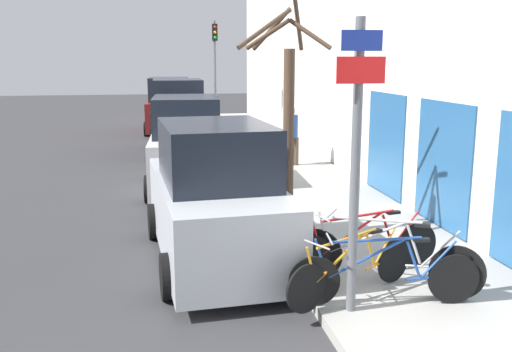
{
  "coord_description": "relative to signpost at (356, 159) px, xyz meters",
  "views": [
    {
      "loc": [
        -0.91,
        -2.1,
        3.21
      ],
      "look_at": [
        0.54,
        6.1,
        1.49
      ],
      "focal_mm": 40.0,
      "sensor_mm": 36.0,
      "label": 1
    }
  ],
  "objects": [
    {
      "name": "parked_car_1",
      "position": [
        -1.57,
        7.73,
        -1.01
      ],
      "size": [
        2.09,
        4.39,
        2.31
      ],
      "rotation": [
        0.0,
        0.0,
        -0.05
      ],
      "color": "silver",
      "rests_on": "ground"
    },
    {
      "name": "building_facade",
      "position": [
        2.96,
        9.73,
        1.17
      ],
      "size": [
        0.23,
        32.0,
        6.5
      ],
      "color": "silver",
      "rests_on": "ground"
    },
    {
      "name": "pedestrian_near",
      "position": [
        1.56,
        9.67,
        -0.93
      ],
      "size": [
        0.44,
        0.38,
        1.69
      ],
      "rotation": [
        0.0,
        0.0,
        3.11
      ],
      "color": "#4C3D2D",
      "rests_on": "sidewalk_curb"
    },
    {
      "name": "bicycle_0",
      "position": [
        0.46,
        0.08,
        -1.51
      ],
      "size": [
        2.4,
        0.49,
        0.9
      ],
      "rotation": [
        0.0,
        0.0,
        1.44
      ],
      "color": "black",
      "rests_on": "sidewalk_curb"
    },
    {
      "name": "ground_plane",
      "position": [
        -1.39,
        7.03,
        -2.05
      ],
      "size": [
        80.0,
        80.0,
        0.0
      ],
      "primitive_type": "plane",
      "color": "#333335"
    },
    {
      "name": "parked_car_0",
      "position": [
        -1.41,
        2.45,
        -1.04
      ],
      "size": [
        2.19,
        4.51,
        2.24
      ],
      "rotation": [
        0.0,
        0.0,
        0.07
      ],
      "color": "#B2B7BC",
      "rests_on": "ground"
    },
    {
      "name": "signpost",
      "position": [
        0.0,
        0.0,
        0.0
      ],
      "size": [
        0.57,
        0.13,
        3.52
      ],
      "color": "#595B60",
      "rests_on": "sidewalk_curb"
    },
    {
      "name": "bicycle_1",
      "position": [
        0.16,
        0.4,
        -1.53
      ],
      "size": [
        2.01,
        1.05,
        0.86
      ],
      "rotation": [
        0.0,
        0.0,
        2.04
      ],
      "color": "black",
      "rests_on": "sidewalk_curb"
    },
    {
      "name": "street_tree",
      "position": [
        -0.1,
        3.11,
        0.14
      ],
      "size": [
        1.6,
        1.44,
        4.57
      ],
      "color": "#4C3828",
      "rests_on": "sidewalk_curb"
    },
    {
      "name": "parked_car_2",
      "position": [
        -1.53,
        13.44,
        -0.91
      ],
      "size": [
        2.06,
        4.26,
        2.52
      ],
      "rotation": [
        0.0,
        0.0,
        -0.01
      ],
      "color": "black",
      "rests_on": "ground"
    },
    {
      "name": "traffic_light",
      "position": [
        0.08,
        16.45,
        0.98
      ],
      "size": [
        0.2,
        0.3,
        4.5
      ],
      "color": "#595B60",
      "rests_on": "sidewalk_curb"
    },
    {
      "name": "bicycle_2",
      "position": [
        0.68,
        0.61,
        -1.48
      ],
      "size": [
        2.18,
        1.43,
        0.98
      ],
      "rotation": [
        0.0,
        0.0,
        1.0
      ],
      "color": "black",
      "rests_on": "sidewalk_curb"
    },
    {
      "name": "sidewalk_curb",
      "position": [
        1.21,
        9.83,
        -1.98
      ],
      "size": [
        3.2,
        32.0,
        0.15
      ],
      "color": "#9E9B93",
      "rests_on": "ground"
    },
    {
      "name": "parked_car_3",
      "position": [
        -1.66,
        19.23,
        -0.98
      ],
      "size": [
        2.29,
        4.59,
        2.4
      ],
      "rotation": [
        0.0,
        0.0,
        -0.06
      ],
      "color": "maroon",
      "rests_on": "ground"
    },
    {
      "name": "bicycle_3",
      "position": [
        0.61,
        1.13,
        -1.5
      ],
      "size": [
        2.38,
        0.59,
        0.92
      ],
      "rotation": [
        0.0,
        0.0,
        1.76
      ],
      "color": "black",
      "rests_on": "sidewalk_curb"
    }
  ]
}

